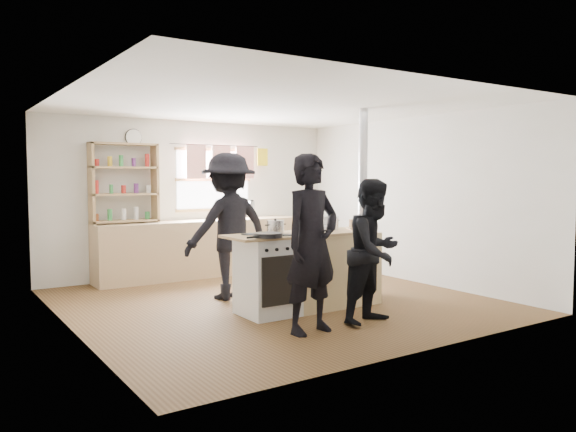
# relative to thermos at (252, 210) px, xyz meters

# --- Properties ---
(ground) EXTENTS (5.00, 5.00, 0.01)m
(ground) POSITION_rel_thermos_xyz_m (-0.93, -2.22, -1.05)
(ground) COLOR brown
(ground) RESTS_ON ground
(back_counter) EXTENTS (3.40, 0.55, 0.90)m
(back_counter) POSITION_rel_thermos_xyz_m (-0.93, 0.00, -0.59)
(back_counter) COLOR tan
(back_counter) RESTS_ON ground
(shelving_unit) EXTENTS (1.00, 0.28, 1.20)m
(shelving_unit) POSITION_rel_thermos_xyz_m (-2.13, 0.12, 0.47)
(shelving_unit) COLOR tan
(shelving_unit) RESTS_ON back_counter
(thermos) EXTENTS (0.10, 0.10, 0.29)m
(thermos) POSITION_rel_thermos_xyz_m (0.00, 0.00, 0.00)
(thermos) COLOR silver
(thermos) RESTS_ON back_counter
(cooking_island) EXTENTS (1.97, 0.64, 0.93)m
(cooking_island) POSITION_rel_thermos_xyz_m (-0.78, -2.77, -0.58)
(cooking_island) COLOR white
(cooking_island) RESTS_ON ground
(skillet_greens) EXTENTS (0.41, 0.41, 0.05)m
(skillet_greens) POSITION_rel_thermos_xyz_m (-1.50, -2.99, -0.08)
(skillet_greens) COLOR black
(skillet_greens) RESTS_ON cooking_island
(roast_tray) EXTENTS (0.39, 0.31, 0.07)m
(roast_tray) POSITION_rel_thermos_xyz_m (-0.73, -2.80, -0.07)
(roast_tray) COLOR silver
(roast_tray) RESTS_ON cooking_island
(stockpot_stove) EXTENTS (0.21, 0.21, 0.17)m
(stockpot_stove) POSITION_rel_thermos_xyz_m (-1.16, -2.60, -0.04)
(stockpot_stove) COLOR #B9B9BC
(stockpot_stove) RESTS_ON cooking_island
(stockpot_counter) EXTENTS (0.26, 0.26, 0.20)m
(stockpot_counter) POSITION_rel_thermos_xyz_m (-0.40, -2.66, -0.03)
(stockpot_counter) COLOR silver
(stockpot_counter) RESTS_ON cooking_island
(bread_board) EXTENTS (0.34, 0.29, 0.12)m
(bread_board) POSITION_rel_thermos_xyz_m (0.00, -2.75, -0.06)
(bread_board) COLOR tan
(bread_board) RESTS_ON cooking_island
(flue_heater) EXTENTS (0.35, 0.35, 2.50)m
(flue_heater) POSITION_rel_thermos_xyz_m (0.25, -2.56, -0.39)
(flue_heater) COLOR black
(flue_heater) RESTS_ON ground
(person_near_left) EXTENTS (0.72, 0.52, 1.83)m
(person_near_left) POSITION_rel_thermos_xyz_m (-1.38, -3.64, -0.13)
(person_near_left) COLOR black
(person_near_left) RESTS_ON ground
(person_near_right) EXTENTS (0.88, 0.75, 1.58)m
(person_near_right) POSITION_rel_thermos_xyz_m (-0.58, -3.70, -0.25)
(person_near_right) COLOR black
(person_near_right) RESTS_ON ground
(person_far) EXTENTS (1.29, 0.82, 1.91)m
(person_far) POSITION_rel_thermos_xyz_m (-1.34, -1.73, -0.09)
(person_far) COLOR black
(person_far) RESTS_ON ground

